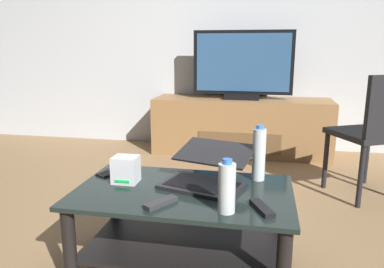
{
  "coord_description": "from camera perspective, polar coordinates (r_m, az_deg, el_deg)",
  "views": [
    {
      "loc": [
        0.45,
        -1.84,
        1.07
      ],
      "look_at": [
        0.04,
        0.25,
        0.57
      ],
      "focal_mm": 34.64,
      "sensor_mm": 36.0,
      "label": 1
    }
  ],
  "objects": [
    {
      "name": "water_bottle_near",
      "position": [
        1.86,
        10.26,
        -3.05
      ],
      "size": [
        0.06,
        0.06,
        0.28
      ],
      "color": "silver",
      "rests_on": "coffee_table"
    },
    {
      "name": "coffee_table",
      "position": [
        1.8,
        -1.33,
        -12.57
      ],
      "size": [
        1.01,
        0.6,
        0.42
      ],
      "color": "black",
      "rests_on": "ground"
    },
    {
      "name": "back_wall",
      "position": [
        4.09,
        5.09,
        17.81
      ],
      "size": [
        6.4,
        0.12,
        2.8
      ],
      "primitive_type": "cube",
      "color": "silver",
      "rests_on": "ground"
    },
    {
      "name": "media_cabinet",
      "position": [
        3.82,
        7.56,
        1.21
      ],
      "size": [
        1.77,
        0.52,
        0.56
      ],
      "color": "olive",
      "rests_on": "ground"
    },
    {
      "name": "router_box",
      "position": [
        1.85,
        -10.16,
        -5.4
      ],
      "size": [
        0.12,
        0.11,
        0.13
      ],
      "color": "silver",
      "rests_on": "coffee_table"
    },
    {
      "name": "water_bottle_far",
      "position": [
        1.49,
        5.38,
        -8.19
      ],
      "size": [
        0.07,
        0.07,
        0.22
      ],
      "color": "silver",
      "rests_on": "coffee_table"
    },
    {
      "name": "laptop",
      "position": [
        1.8,
        2.4,
        -5.81
      ],
      "size": [
        0.47,
        0.48,
        0.17
      ],
      "color": "black",
      "rests_on": "coffee_table"
    },
    {
      "name": "ground_plane",
      "position": [
        2.17,
        -2.35,
        -16.25
      ],
      "size": [
        7.68,
        7.68,
        0.0
      ],
      "primitive_type": "plane",
      "color": "olive"
    },
    {
      "name": "soundbar_remote",
      "position": [
        1.59,
        -4.82,
        -10.49
      ],
      "size": [
        0.12,
        0.16,
        0.02
      ],
      "primitive_type": "cube",
      "rotation": [
        0.0,
        0.0,
        -0.58
      ],
      "color": "#2D2D30",
      "rests_on": "coffee_table"
    },
    {
      "name": "tv_remote",
      "position": [
        1.56,
        10.71,
        -11.13
      ],
      "size": [
        0.11,
        0.16,
        0.02
      ],
      "primitive_type": "cube",
      "rotation": [
        0.0,
        0.0,
        0.44
      ],
      "color": "black",
      "rests_on": "coffee_table"
    },
    {
      "name": "cell_phone",
      "position": [
        2.0,
        -12.44,
        -5.86
      ],
      "size": [
        0.13,
        0.16,
        0.01
      ],
      "primitive_type": "cube",
      "rotation": [
        0.0,
        0.0,
        -0.54
      ],
      "color": "black",
      "rests_on": "coffee_table"
    },
    {
      "name": "dining_chair",
      "position": [
        2.88,
        26.54,
        0.7
      ],
      "size": [
        0.59,
        0.59,
        0.9
      ],
      "color": "black",
      "rests_on": "ground"
    },
    {
      "name": "television",
      "position": [
        3.72,
        7.82,
        10.27
      ],
      "size": [
        0.98,
        0.2,
        0.67
      ],
      "color": "black",
      "rests_on": "media_cabinet"
    }
  ]
}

